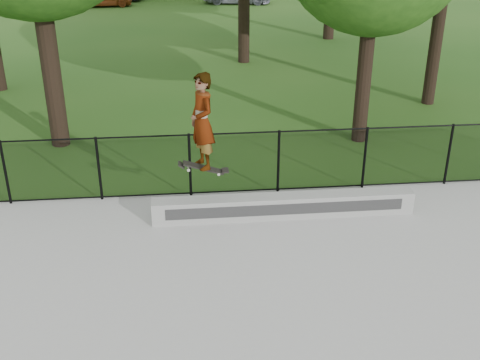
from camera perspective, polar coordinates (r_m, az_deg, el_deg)
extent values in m
cube|color=#999995|center=(12.76, 4.18, -2.47)|extent=(5.55, 0.40, 0.49)
cube|color=black|center=(12.11, -3.49, 1.18)|extent=(0.81, 0.23, 0.28)
imported|color=#B9BFF3|center=(11.74, -3.62, 5.56)|extent=(0.69, 0.82, 1.93)
cylinder|color=black|center=(14.01, -21.35, 0.66)|extent=(0.06, 0.06, 1.50)
cylinder|color=black|center=(13.59, -13.23, 1.05)|extent=(0.06, 0.06, 1.50)
cylinder|color=black|center=(13.46, -4.77, 1.43)|extent=(0.06, 0.06, 1.50)
cylinder|color=black|center=(13.62, 3.67, 1.77)|extent=(0.06, 0.06, 1.50)
cylinder|color=black|center=(14.07, 11.74, 2.07)|extent=(0.06, 0.06, 1.50)
cylinder|color=black|center=(14.78, 19.18, 2.30)|extent=(0.06, 0.06, 1.50)
cylinder|color=black|center=(13.35, 3.75, 4.60)|extent=(16.00, 0.04, 0.04)
cylinder|color=black|center=(13.92, 3.59, -0.87)|extent=(16.00, 0.04, 0.04)
cube|color=black|center=(13.62, 3.67, 1.77)|extent=(16.00, 0.01, 1.50)
cylinder|color=black|center=(16.73, -17.57, 10.64)|extent=(0.44, 0.44, 4.64)
cylinder|color=black|center=(20.44, 18.30, 13.86)|extent=(0.44, 0.44, 5.18)
cylinder|color=black|center=(16.71, 11.74, 10.17)|extent=(0.44, 0.44, 4.02)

